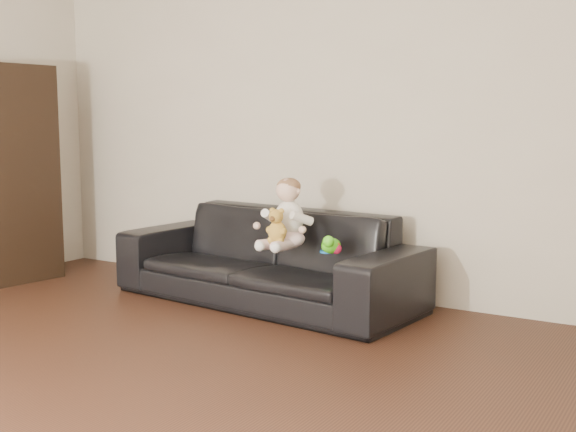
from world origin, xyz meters
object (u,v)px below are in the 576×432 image
Objects in this scene: toy_blue_disc at (327,252)px; toy_green at (331,246)px; sofa at (266,257)px; toy_rattle at (336,249)px; cabinet at (13,174)px; baby at (287,217)px; teddy_bear at (277,226)px.

toy_green is at bearing -21.79° from toy_blue_disc.
sofa is 31.79× the size of toy_rattle.
baby is (2.40, 0.31, -0.22)m from cabinet.
cabinet is 2.43m from baby.
toy_green is at bearing 13.68° from cabinet.
toy_rattle is at bearing 5.94° from baby.
cabinet is 7.41× the size of teddy_bear.
sofa is 9.59× the size of teddy_bear.
toy_green is at bearing 179.49° from toy_rattle.
cabinet is 2.43m from teddy_bear.
baby reaches higher than toy_blue_disc.
toy_rattle is at bearing -0.51° from toy_green.
toy_blue_disc is at bearing -6.47° from sofa.
toy_green is (0.60, -0.14, 0.16)m from sofa.
sofa is 4.68× the size of baby.
teddy_bear is (0.01, -0.15, -0.04)m from baby.
teddy_bear reaches higher than toy_green.
cabinet is 18.13× the size of toy_blue_disc.
toy_rattle is at bearing 13.59° from cabinet.
cabinet is at bearing -163.90° from baby.
toy_blue_disc is (0.30, 0.14, -0.16)m from teddy_bear.
sofa is 0.67m from toy_rattle.
teddy_bear is (0.26, -0.27, 0.27)m from sofa.
cabinet reaches higher than sofa.
sofa is at bearing 162.76° from baby.
cabinet is 3.61× the size of baby.
toy_blue_disc is (-0.04, 0.02, -0.04)m from toy_green.
toy_blue_disc is at bearing 168.61° from toy_rattle.
baby is at bearing 176.92° from toy_green.
baby is 2.05× the size of teddy_bear.
cabinet reaches higher than baby.
toy_green is 2.10× the size of toy_rattle.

